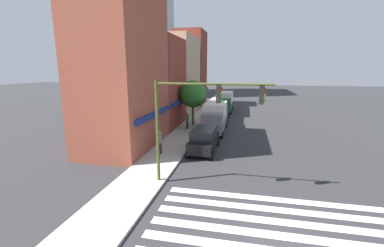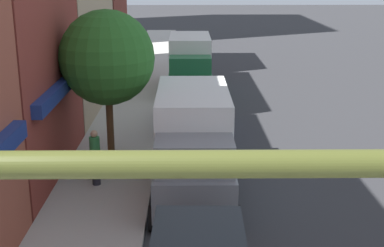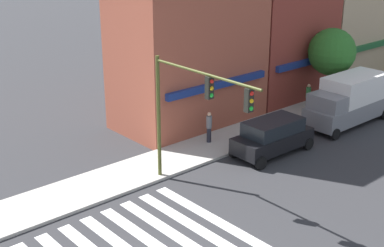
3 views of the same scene
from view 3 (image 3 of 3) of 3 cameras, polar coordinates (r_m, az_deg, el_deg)
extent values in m
cube|color=#B2ADA3|center=(25.09, -13.83, -7.79)|extent=(120.00, 3.00, 0.15)
cube|color=silver|center=(21.32, 3.57, -12.83)|extent=(0.54, 10.80, 0.01)
cube|color=silver|center=(21.94, 5.51, -11.83)|extent=(0.54, 10.80, 0.01)
cube|color=#9E4C38|center=(32.13, -0.38, 11.54)|extent=(9.01, 5.00, 13.44)
cube|color=navy|center=(31.03, 2.84, 4.15)|extent=(7.66, 0.30, 0.40)
cube|color=maroon|center=(38.35, 9.33, 10.21)|extent=(7.49, 5.00, 10.13)
cube|color=navy|center=(37.17, 12.29, 6.44)|extent=(6.37, 0.30, 0.40)
cube|color=tan|center=(45.31, 16.70, 11.90)|extent=(9.83, 5.00, 11.25)
cube|color=#1E592D|center=(44.39, 19.23, 8.01)|extent=(8.36, 0.30, 0.40)
cylinder|color=#474C1E|center=(25.35, -3.57, 0.49)|extent=(0.18, 0.18, 6.11)
cylinder|color=#474C1E|center=(22.16, 1.32, 5.33)|extent=(0.12, 6.35, 0.12)
cube|color=black|center=(22.08, 1.87, 3.85)|extent=(0.32, 0.24, 0.95)
sphere|color=red|center=(21.91, 2.11, 4.52)|extent=(0.18, 0.18, 0.18)
sphere|color=#EAAD14|center=(21.99, 2.10, 3.77)|extent=(0.18, 0.18, 0.18)
sphere|color=green|center=(22.08, 2.09, 3.02)|extent=(0.18, 0.18, 0.18)
cube|color=black|center=(20.58, 6.09, 2.50)|extent=(0.32, 0.24, 0.95)
sphere|color=red|center=(20.41, 6.38, 3.21)|extent=(0.18, 0.18, 0.18)
sphere|color=#EAAD14|center=(20.50, 6.35, 2.41)|extent=(0.18, 0.18, 0.18)
sphere|color=green|center=(20.60, 6.32, 1.61)|extent=(0.18, 0.18, 0.18)
cube|color=black|center=(29.17, 8.58, -1.80)|extent=(4.74, 2.01, 0.85)
cube|color=black|center=(28.88, 8.66, -0.33)|extent=(3.33, 1.82, 0.75)
cylinder|color=black|center=(28.59, 4.55, -3.03)|extent=(0.68, 0.22, 0.68)
cylinder|color=black|center=(27.41, 7.38, -4.20)|extent=(0.68, 0.22, 0.68)
cylinder|color=black|center=(31.29, 9.55, -1.13)|extent=(0.68, 0.22, 0.68)
cylinder|color=black|center=(30.22, 12.31, -2.12)|extent=(0.68, 0.22, 0.68)
cube|color=slate|center=(34.46, 16.18, 1.33)|extent=(6.20, 2.20, 1.10)
cube|color=silver|center=(34.57, 16.97, 3.66)|extent=(4.34, 2.20, 1.60)
cube|color=slate|center=(32.57, 14.42, 2.26)|extent=(1.74, 2.09, 0.90)
cylinder|color=black|center=(33.11, 11.94, -0.07)|extent=(0.68, 0.22, 0.68)
cylinder|color=black|center=(31.94, 15.06, -1.11)|extent=(0.68, 0.22, 0.68)
cylinder|color=black|center=(37.36, 16.98, 1.83)|extent=(0.68, 0.22, 0.68)
cylinder|color=black|center=(38.66, 18.50, 2.28)|extent=(0.68, 0.22, 0.68)
cylinder|color=#23232D|center=(30.13, 1.82, -1.22)|extent=(0.26, 0.26, 0.85)
cylinder|color=slate|center=(29.85, 1.84, 0.16)|extent=(0.32, 0.32, 0.70)
sphere|color=tan|center=(29.70, 1.85, 0.99)|extent=(0.22, 0.22, 0.22)
cylinder|color=#23232D|center=(36.20, 12.22, 2.08)|extent=(0.26, 0.26, 0.85)
cylinder|color=#2D7A3D|center=(35.97, 12.31, 3.25)|extent=(0.32, 0.32, 0.70)
sphere|color=tan|center=(35.84, 12.37, 3.95)|extent=(0.22, 0.22, 0.22)
cylinder|color=brown|center=(37.34, 14.37, 3.84)|extent=(0.24, 0.24, 2.57)
sphere|color=#286623|center=(36.76, 14.70, 7.40)|extent=(3.14, 3.14, 3.14)
camera|label=1|loc=(14.88, -35.50, -2.95)|focal=24.00mm
camera|label=2|loc=(21.97, -5.70, 7.23)|focal=50.00mm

